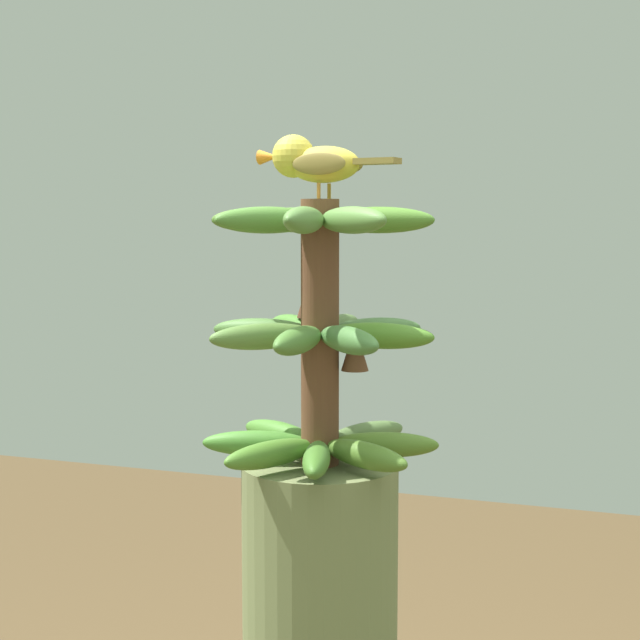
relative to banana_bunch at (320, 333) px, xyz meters
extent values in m
cylinder|color=brown|center=(0.00, 0.00, 0.00)|extent=(0.05, 0.05, 0.35)
ellipsoid|color=#4B7023|center=(-0.08, -0.02, -0.15)|extent=(0.15, 0.07, 0.03)
ellipsoid|color=#4F6C37|center=(-0.04, -0.07, -0.15)|extent=(0.10, 0.14, 0.03)
ellipsoid|color=#4B6C2F|center=(0.02, -0.08, -0.15)|extent=(0.07, 0.15, 0.03)
ellipsoid|color=#457D2B|center=(0.07, -0.04, -0.15)|extent=(0.14, 0.10, 0.03)
ellipsoid|color=#427E2B|center=(0.08, 0.02, -0.15)|extent=(0.15, 0.07, 0.03)
ellipsoid|color=#487827|center=(0.04, 0.07, -0.15)|extent=(0.10, 0.14, 0.03)
ellipsoid|color=#3D6B25|center=(-0.02, 0.08, -0.15)|extent=(0.07, 0.15, 0.03)
ellipsoid|color=#497026|center=(-0.07, 0.04, -0.15)|extent=(0.14, 0.10, 0.03)
ellipsoid|color=#45712E|center=(0.00, 0.08, 0.00)|extent=(0.03, 0.14, 0.03)
ellipsoid|color=#416F35|center=(-0.06, 0.06, 0.00)|extent=(0.13, 0.13, 0.03)
ellipsoid|color=#487C24|center=(-0.08, 0.00, 0.00)|extent=(0.14, 0.03, 0.03)
ellipsoid|color=#446F37|center=(-0.06, -0.06, 0.00)|extent=(0.13, 0.13, 0.03)
ellipsoid|color=#4D6B36|center=(0.00, -0.08, 0.00)|extent=(0.03, 0.14, 0.03)
ellipsoid|color=#437A2B|center=(0.06, -0.06, 0.00)|extent=(0.13, 0.13, 0.03)
ellipsoid|color=#456E30|center=(0.08, 0.00, 0.00)|extent=(0.14, 0.03, 0.03)
ellipsoid|color=#507533|center=(0.06, 0.06, 0.00)|extent=(0.13, 0.13, 0.03)
ellipsoid|color=#466F27|center=(0.08, 0.01, 0.15)|extent=(0.15, 0.05, 0.03)
ellipsoid|color=#45762B|center=(0.05, 0.06, 0.15)|extent=(0.12, 0.13, 0.03)
ellipsoid|color=#497233|center=(-0.01, 0.08, 0.15)|extent=(0.05, 0.15, 0.03)
ellipsoid|color=#4E7935|center=(-0.06, 0.05, 0.15)|extent=(0.13, 0.12, 0.03)
ellipsoid|color=#487927|center=(-0.08, -0.01, 0.15)|extent=(0.15, 0.05, 0.03)
ellipsoid|color=#407C2C|center=(-0.05, -0.06, 0.15)|extent=(0.12, 0.13, 0.03)
ellipsoid|color=#487133|center=(0.01, -0.08, 0.15)|extent=(0.05, 0.15, 0.03)
ellipsoid|color=#467330|center=(0.06, -0.05, 0.15)|extent=(0.13, 0.12, 0.03)
cone|color=brown|center=(-0.04, -0.01, -0.02)|extent=(0.04, 0.04, 0.06)
cone|color=#4C2D1E|center=(0.03, -0.04, 0.05)|extent=(0.04, 0.04, 0.06)
cylinder|color=#C68933|center=(0.01, -0.06, 0.18)|extent=(0.01, 0.01, 0.02)
cylinder|color=#C68933|center=(0.01, -0.03, 0.18)|extent=(0.01, 0.00, 0.02)
ellipsoid|color=gold|center=(0.01, -0.04, 0.22)|extent=(0.11, 0.06, 0.05)
ellipsoid|color=olive|center=(0.00, -0.07, 0.22)|extent=(0.08, 0.02, 0.03)
ellipsoid|color=olive|center=(0.01, -0.02, 0.22)|extent=(0.08, 0.02, 0.03)
cube|color=olive|center=(-0.07, -0.03, 0.22)|extent=(0.06, 0.04, 0.01)
sphere|color=gold|center=(0.06, -0.05, 0.23)|extent=(0.06, 0.06, 0.06)
sphere|color=black|center=(0.07, -0.03, 0.24)|extent=(0.01, 0.01, 0.01)
cone|color=orange|center=(0.09, -0.05, 0.23)|extent=(0.03, 0.02, 0.02)
camera|label=1|loc=(-0.43, 1.22, 0.15)|focal=56.08mm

